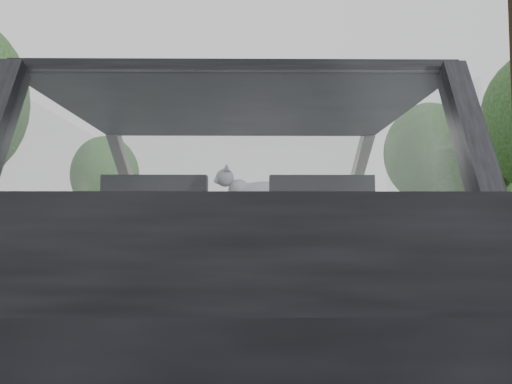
{
  "coord_description": "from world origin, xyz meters",
  "views": [
    {
      "loc": [
        0.06,
        -2.8,
        0.84
      ],
      "look_at": [
        0.09,
        0.55,
        1.08
      ],
      "focal_mm": 35.0,
      "sensor_mm": 36.0,
      "label": 1
    }
  ],
  "objects_px": {
    "cat": "(265,191)",
    "highway_sign": "(370,217)",
    "subject_car": "(240,248)",
    "other_car": "(227,229)"
  },
  "relations": [
    {
      "from": "subject_car",
      "to": "highway_sign",
      "type": "distance_m",
      "value": 22.59
    },
    {
      "from": "subject_car",
      "to": "highway_sign",
      "type": "xyz_separation_m",
      "value": [
        5.92,
        21.79,
        0.61
      ]
    },
    {
      "from": "cat",
      "to": "highway_sign",
      "type": "xyz_separation_m",
      "value": [
        5.77,
        21.13,
        0.25
      ]
    },
    {
      "from": "cat",
      "to": "other_car",
      "type": "relative_size",
      "value": 0.13
    },
    {
      "from": "other_car",
      "to": "highway_sign",
      "type": "bearing_deg",
      "value": 11.08
    },
    {
      "from": "subject_car",
      "to": "cat",
      "type": "distance_m",
      "value": 0.77
    },
    {
      "from": "subject_car",
      "to": "other_car",
      "type": "height_order",
      "value": "other_car"
    },
    {
      "from": "subject_car",
      "to": "cat",
      "type": "relative_size",
      "value": 6.48
    },
    {
      "from": "cat",
      "to": "highway_sign",
      "type": "relative_size",
      "value": 0.23
    },
    {
      "from": "cat",
      "to": "other_car",
      "type": "distance_m",
      "value": 20.96
    }
  ]
}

